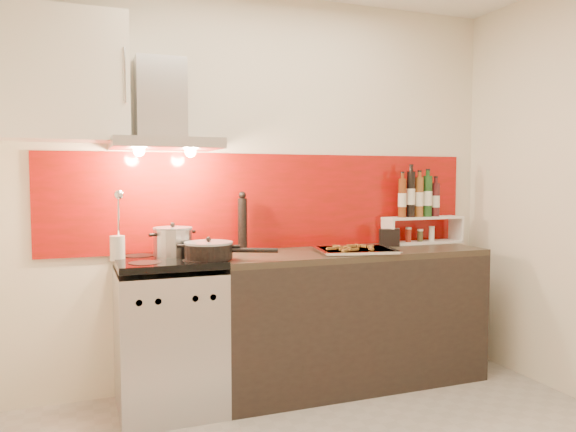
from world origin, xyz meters
name	(u,v)px	position (x,y,z in m)	size (l,w,h in m)	color
back_wall	(265,190)	(0.00, 1.40, 1.30)	(3.40, 0.02, 2.60)	silver
backsplash	(272,201)	(0.05, 1.39, 1.22)	(3.00, 0.02, 0.64)	maroon
range_stove	(169,336)	(-0.70, 1.10, 0.44)	(0.60, 0.60, 0.91)	#B7B7BA
counter	(350,317)	(0.50, 1.10, 0.45)	(1.80, 0.60, 0.90)	black
range_hood	(162,118)	(-0.70, 1.24, 1.74)	(0.62, 0.50, 0.61)	#B7B7BA
upper_cabinet	(63,77)	(-1.25, 1.22, 1.95)	(0.70, 0.35, 0.72)	white
stock_pot	(173,241)	(-0.66, 1.18, 1.00)	(0.24, 0.24, 0.20)	#B7B7BA
saute_pan	(210,250)	(-0.48, 0.98, 0.96)	(0.52, 0.32, 0.13)	black
utensil_jar	(118,239)	(-0.98, 1.16, 1.02)	(0.09, 0.13, 0.41)	silver
pepper_mill	(242,222)	(-0.19, 1.30, 1.09)	(0.06, 0.06, 0.39)	black
step_shelf	(420,212)	(1.15, 1.26, 1.13)	(0.61, 0.17, 0.53)	white
caddy_box	(389,238)	(0.86, 1.20, 0.96)	(0.14, 0.06, 0.12)	black
baking_tray	(355,250)	(0.48, 1.00, 0.92)	(0.56, 0.46, 0.03)	silver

